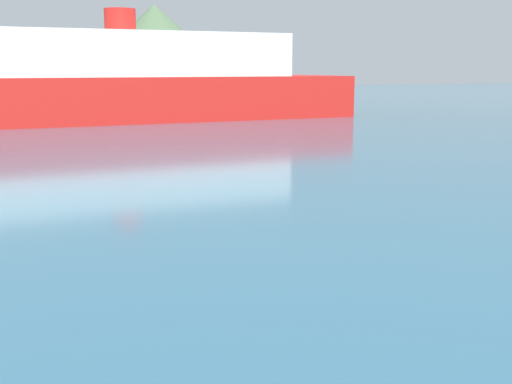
% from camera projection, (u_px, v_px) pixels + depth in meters
% --- Properties ---
extents(ferry_distant, '(33.33, 9.02, 7.73)m').
position_uv_depth(ferry_distant, '(123.00, 82.00, 45.57)').
color(ferry_distant, red).
rests_on(ferry_distant, ground_plane).
extents(hill_central, '(25.54, 25.54, 11.48)m').
position_uv_depth(hill_central, '(155.00, 51.00, 81.22)').
color(hill_central, '#4C6647').
rests_on(hill_central, ground_plane).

